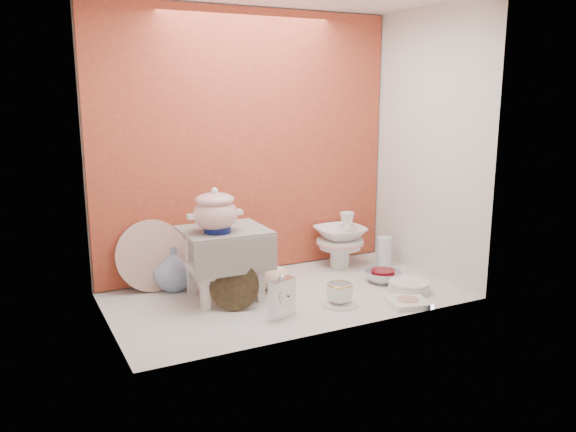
% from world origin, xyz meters
% --- Properties ---
extents(ground, '(1.80, 1.80, 0.00)m').
position_xyz_m(ground, '(0.00, 0.00, 0.00)').
color(ground, silver).
rests_on(ground, ground).
extents(niche_shell, '(1.86, 1.03, 1.53)m').
position_xyz_m(niche_shell, '(0.00, 0.18, 0.93)').
color(niche_shell, '#BB532E').
rests_on(niche_shell, ground).
extents(step_stool, '(0.43, 0.37, 0.37)m').
position_xyz_m(step_stool, '(-0.29, 0.12, 0.18)').
color(step_stool, silver).
rests_on(step_stool, ground).
extents(soup_tureen, '(0.29, 0.29, 0.22)m').
position_xyz_m(soup_tureen, '(-0.35, 0.08, 0.48)').
color(soup_tureen, white).
rests_on(soup_tureen, step_stool).
extents(cobalt_bowl, '(0.17, 0.17, 0.05)m').
position_xyz_m(cobalt_bowl, '(-0.35, 0.06, 0.39)').
color(cobalt_bowl, '#0A134C').
rests_on(cobalt_bowl, step_stool).
extents(floral_platter, '(0.39, 0.12, 0.38)m').
position_xyz_m(floral_platter, '(-0.59, 0.41, 0.19)').
color(floral_platter, silver).
rests_on(floral_platter, ground).
extents(blue_white_vase, '(0.29, 0.29, 0.23)m').
position_xyz_m(blue_white_vase, '(-0.49, 0.36, 0.12)').
color(blue_white_vase, white).
rests_on(blue_white_vase, ground).
extents(lacquer_tray, '(0.26, 0.17, 0.24)m').
position_xyz_m(lacquer_tray, '(-0.31, -0.06, 0.12)').
color(lacquer_tray, black).
rests_on(lacquer_tray, ground).
extents(mantel_clock, '(0.15, 0.10, 0.21)m').
position_xyz_m(mantel_clock, '(-0.15, -0.25, 0.10)').
color(mantel_clock, silver).
rests_on(mantel_clock, ground).
extents(plush_pig, '(0.27, 0.21, 0.14)m').
position_xyz_m(plush_pig, '(-0.03, 0.12, 0.07)').
color(plush_pig, beige).
rests_on(plush_pig, ground).
extents(teacup_saucer, '(0.21, 0.21, 0.01)m').
position_xyz_m(teacup_saucer, '(0.17, -0.24, 0.01)').
color(teacup_saucer, white).
rests_on(teacup_saucer, ground).
extents(gold_rim_teacup, '(0.16, 0.16, 0.10)m').
position_xyz_m(gold_rim_teacup, '(0.17, -0.24, 0.06)').
color(gold_rim_teacup, white).
rests_on(gold_rim_teacup, teacup_saucer).
extents(lattice_dish, '(0.23, 0.23, 0.03)m').
position_xyz_m(lattice_dish, '(0.48, -0.39, 0.01)').
color(lattice_dish, white).
rests_on(lattice_dish, ground).
extents(dinner_plate_stack, '(0.30, 0.30, 0.06)m').
position_xyz_m(dinner_plate_stack, '(0.61, -0.24, 0.03)').
color(dinner_plate_stack, white).
rests_on(dinner_plate_stack, ground).
extents(crystal_bowl, '(0.26, 0.26, 0.06)m').
position_xyz_m(crystal_bowl, '(0.58, -0.05, 0.03)').
color(crystal_bowl, silver).
rests_on(crystal_bowl, ground).
extents(clear_glass_vase, '(0.10, 0.10, 0.18)m').
position_xyz_m(clear_glass_vase, '(0.77, 0.21, 0.09)').
color(clear_glass_vase, silver).
rests_on(clear_glass_vase, ground).
extents(porcelain_tower, '(0.39, 0.39, 0.34)m').
position_xyz_m(porcelain_tower, '(0.52, 0.31, 0.17)').
color(porcelain_tower, white).
rests_on(porcelain_tower, ground).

